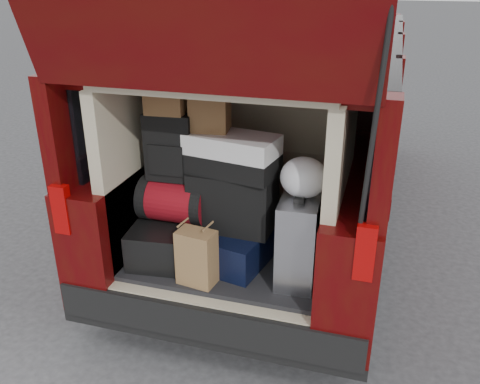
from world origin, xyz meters
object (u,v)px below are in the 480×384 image
at_px(red_duffel, 175,200).
at_px(twotone_duffel, 232,154).
at_px(black_soft_case, 233,200).
at_px(backpack, 171,146).
at_px(black_hardshell, 172,236).
at_px(navy_hardshell, 235,244).
at_px(kraft_bag, 197,257).
at_px(silver_roller, 298,240).

height_order(red_duffel, twotone_duffel, twotone_duffel).
xyz_separation_m(black_soft_case, backpack, (-0.40, -0.02, 0.32)).
height_order(black_hardshell, navy_hardshell, black_hardshell).
bearing_deg(kraft_bag, silver_roller, 27.93).
relative_size(silver_roller, kraft_bag, 1.57).
distance_m(silver_roller, twotone_duffel, 0.65).
height_order(navy_hardshell, kraft_bag, kraft_bag).
distance_m(navy_hardshell, silver_roller, 0.47).
height_order(kraft_bag, red_duffel, red_duffel).
bearing_deg(black_hardshell, red_duffel, 10.80).
relative_size(kraft_bag, black_soft_case, 0.67).
bearing_deg(black_soft_case, silver_roller, -15.83).
xyz_separation_m(navy_hardshell, silver_roller, (0.43, -0.12, 0.16)).
height_order(silver_roller, backpack, backpack).
distance_m(red_duffel, twotone_duffel, 0.51).
relative_size(kraft_bag, backpack, 0.81).
height_order(black_hardshell, twotone_duffel, twotone_duffel).
height_order(navy_hardshell, backpack, backpack).
xyz_separation_m(navy_hardshell, black_soft_case, (-0.02, 0.03, 0.30)).
distance_m(black_hardshell, backpack, 0.62).
height_order(silver_roller, twotone_duffel, twotone_duffel).
height_order(black_hardshell, silver_roller, silver_roller).
distance_m(navy_hardshell, kraft_bag, 0.35).
relative_size(red_duffel, backpack, 1.02).
xyz_separation_m(black_hardshell, kraft_bag, (0.29, -0.28, 0.05)).
bearing_deg(black_soft_case, navy_hardshell, -57.97).
bearing_deg(black_soft_case, black_hardshell, -168.72).
bearing_deg(black_hardshell, black_soft_case, 2.67).
bearing_deg(silver_roller, black_soft_case, 159.62).
relative_size(kraft_bag, red_duffel, 0.80).
bearing_deg(twotone_duffel, kraft_bag, -99.84).
height_order(navy_hardshell, silver_roller, silver_roller).
xyz_separation_m(red_duffel, backpack, (-0.02, 0.04, 0.35)).
bearing_deg(twotone_duffel, navy_hardshell, -32.22).
xyz_separation_m(silver_roller, backpack, (-0.85, 0.13, 0.47)).
distance_m(silver_roller, kraft_bag, 0.61).
height_order(silver_roller, red_duffel, silver_roller).
bearing_deg(silver_roller, twotone_duffel, 161.33).
bearing_deg(red_duffel, black_hardshell, -162.10).
xyz_separation_m(silver_roller, red_duffel, (-0.82, 0.09, 0.11)).
bearing_deg(silver_roller, backpack, 169.10).
height_order(kraft_bag, twotone_duffel, twotone_duffel).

